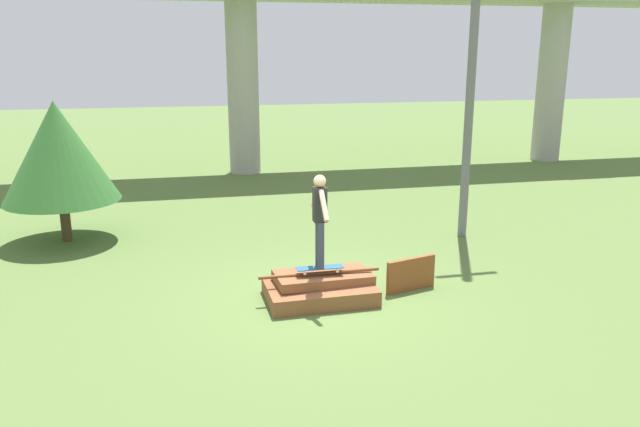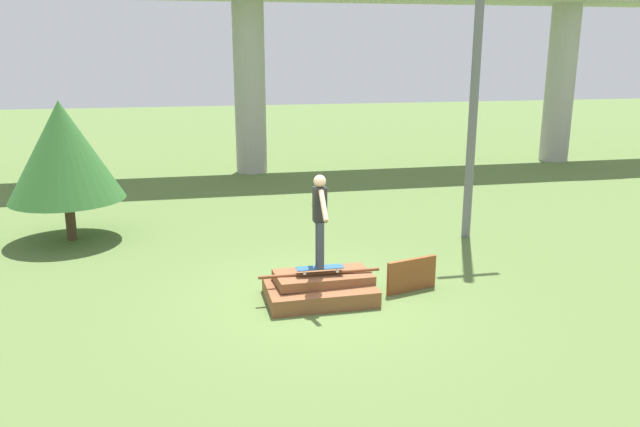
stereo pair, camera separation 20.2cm
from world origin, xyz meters
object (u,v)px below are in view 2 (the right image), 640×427
utility_pole (477,51)px  tree_behind_left (63,151)px  skateboard (320,268)px  skater (320,215)px

utility_pole → tree_behind_left: (-9.16, 1.63, -2.20)m
tree_behind_left → skateboard: bearing=-43.6°
skater → utility_pole: utility_pole is taller
skateboard → utility_pole: size_ratio=0.10×
skateboard → skater: (0.00, -0.00, 0.97)m
utility_pole → tree_behind_left: utility_pole is taller
skateboard → utility_pole: bearing=36.5°
utility_pole → skater: bearing=-143.5°
skater → utility_pole: (4.19, 3.10, 2.73)m
utility_pole → tree_behind_left: 9.56m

